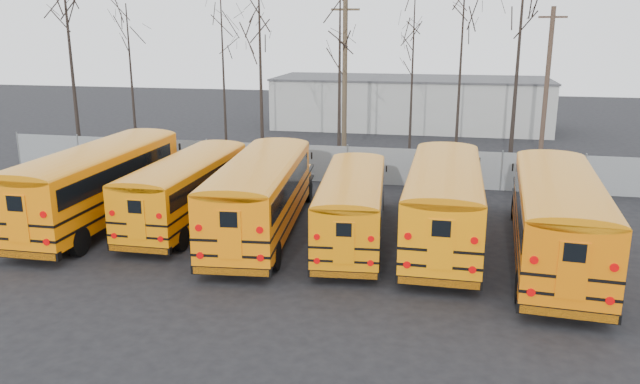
% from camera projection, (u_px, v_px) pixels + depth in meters
% --- Properties ---
extents(ground, '(120.00, 120.00, 0.00)m').
position_uv_depth(ground, '(293.00, 262.00, 22.37)').
color(ground, black).
rests_on(ground, ground).
extents(fence, '(40.00, 0.04, 2.00)m').
position_uv_depth(fence, '(347.00, 165.00, 33.47)').
color(fence, gray).
rests_on(fence, ground).
extents(distant_building, '(22.00, 8.00, 4.00)m').
position_uv_depth(distant_building, '(410.00, 103.00, 51.75)').
color(distant_building, '#A4A49F').
rests_on(distant_building, ground).
extents(bus_a, '(2.88, 12.19, 3.40)m').
position_uv_depth(bus_a, '(100.00, 177.00, 26.41)').
color(bus_a, black).
rests_on(bus_a, ground).
extents(bus_b, '(2.44, 10.52, 2.94)m').
position_uv_depth(bus_b, '(188.00, 184.00, 26.46)').
color(bus_b, black).
rests_on(bus_b, ground).
extents(bus_c, '(3.74, 11.80, 3.25)m').
position_uv_depth(bus_c, '(262.00, 189.00, 24.84)').
color(bus_c, black).
rests_on(bus_c, ground).
extents(bus_d, '(3.21, 10.23, 2.82)m').
position_uv_depth(bus_d, '(353.00, 201.00, 24.12)').
color(bus_d, black).
rests_on(bus_d, ground).
extents(bus_e, '(2.74, 11.64, 3.25)m').
position_uv_depth(bus_e, '(444.00, 196.00, 23.88)').
color(bus_e, black).
rests_on(bus_e, ground).
extents(bus_f, '(3.55, 11.99, 3.31)m').
position_uv_depth(bus_f, '(557.00, 211.00, 21.75)').
color(bus_f, black).
rests_on(bus_f, ground).
extents(utility_pole_left, '(1.74, 0.45, 9.84)m').
position_uv_depth(utility_pole_left, '(345.00, 78.00, 38.87)').
color(utility_pole_left, '#483A29').
rests_on(utility_pole_left, ground).
extents(utility_pole_right, '(1.67, 0.32, 9.35)m').
position_uv_depth(utility_pole_right, '(547.00, 83.00, 38.16)').
color(utility_pole_right, '#463327').
rests_on(utility_pole_right, ground).
extents(tree_0, '(0.26, 0.26, 13.00)m').
position_uv_depth(tree_0, '(71.00, 55.00, 37.70)').
color(tree_0, black).
rests_on(tree_0, ground).
extents(tree_1, '(0.26, 0.26, 9.59)m').
position_uv_depth(tree_1, '(132.00, 81.00, 40.13)').
color(tree_1, black).
rests_on(tree_1, ground).
extents(tree_2, '(0.26, 0.26, 10.97)m').
position_uv_depth(tree_2, '(223.00, 71.00, 39.39)').
color(tree_2, black).
rests_on(tree_2, ground).
extents(tree_3, '(0.26, 0.26, 11.01)m').
position_uv_depth(tree_3, '(261.00, 76.00, 34.88)').
color(tree_3, black).
rests_on(tree_3, ground).
extents(tree_4, '(0.26, 0.26, 10.00)m').
position_uv_depth(tree_4, '(339.00, 85.00, 34.84)').
color(tree_4, black).
rests_on(tree_4, ground).
extents(tree_5, '(0.26, 0.26, 9.91)m').
position_uv_depth(tree_5, '(412.00, 83.00, 36.81)').
color(tree_5, black).
rests_on(tree_5, ground).
extents(tree_6, '(0.26, 0.26, 11.17)m').
position_uv_depth(tree_6, '(460.00, 74.00, 35.23)').
color(tree_6, black).
rests_on(tree_6, ground).
extents(tree_7, '(0.26, 0.26, 12.68)m').
position_uv_depth(tree_7, '(518.00, 60.00, 35.82)').
color(tree_7, black).
rests_on(tree_7, ground).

